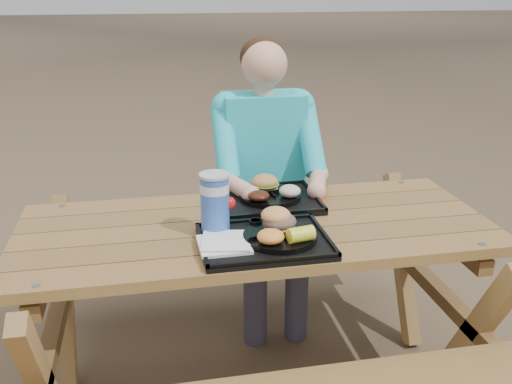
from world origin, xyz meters
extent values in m
plane|color=#999999|center=(0.00, 0.00, 0.00)|extent=(60.00, 60.00, 0.00)
cube|color=black|center=(-0.01, -0.19, 0.76)|extent=(0.45, 0.35, 0.02)
cube|color=black|center=(0.07, 0.20, 0.76)|extent=(0.45, 0.35, 0.02)
cylinder|color=black|center=(0.05, -0.19, 0.78)|extent=(0.26, 0.26, 0.02)
cylinder|color=black|center=(0.10, 0.21, 0.78)|extent=(0.26, 0.26, 0.02)
cube|color=white|center=(-0.15, -0.21, 0.78)|extent=(0.18, 0.18, 0.02)
cylinder|color=#174AAE|center=(-0.17, -0.08, 0.87)|extent=(0.10, 0.10, 0.21)
cylinder|color=black|center=(-0.02, -0.08, 0.78)|extent=(0.05, 0.05, 0.03)
cylinder|color=gold|center=(0.05, -0.05, 0.78)|extent=(0.05, 0.05, 0.03)
ellipsoid|color=#FFA243|center=(0.00, -0.26, 0.81)|extent=(0.09, 0.09, 0.05)
cube|color=black|center=(-0.11, 0.20, 0.77)|extent=(0.07, 0.14, 0.01)
ellipsoid|color=#44190D|center=(0.04, 0.14, 0.81)|extent=(0.09, 0.09, 0.04)
ellipsoid|color=beige|center=(0.17, 0.16, 0.81)|extent=(0.09, 0.09, 0.05)
camera|label=1|loc=(-0.39, -1.97, 1.62)|focal=40.00mm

